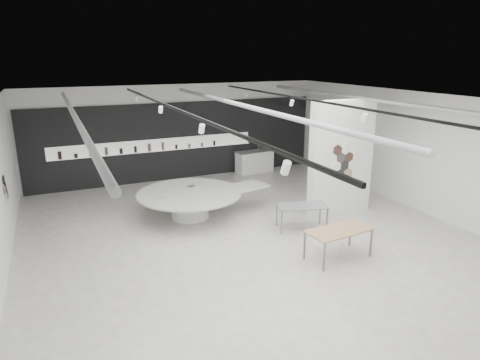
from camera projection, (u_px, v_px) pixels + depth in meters
name	position (u px, v px, depth m)	size (l,w,h in m)	color
room	(251.00, 169.00, 11.03)	(12.02, 14.02, 3.82)	beige
back_wall_display	(178.00, 141.00, 17.26)	(11.80, 0.27, 3.10)	black
partition_column	(341.00, 158.00, 13.38)	(2.20, 0.38, 3.60)	white
display_island	(192.00, 201.00, 13.31)	(4.56, 3.82, 0.83)	white
sample_table_wood	(339.00, 232.00, 10.56)	(1.70, 0.98, 0.76)	#A98357
sample_table_stone	(302.00, 207.00, 12.36)	(1.56, 1.07, 0.73)	slate
kitchen_counter	(254.00, 161.00, 18.47)	(1.71, 0.82, 1.30)	white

